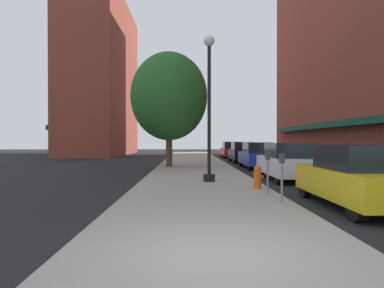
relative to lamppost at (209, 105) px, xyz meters
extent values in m
plane|color=black|center=(3.59, 9.25, -3.20)|extent=(90.00, 90.00, 0.00)
cube|color=gray|center=(-0.41, 10.25, -3.14)|extent=(4.80, 50.00, 0.12)
cube|color=#144C38|center=(11.24, 13.25, -0.10)|extent=(0.90, 34.00, 0.50)
cube|color=brown|center=(-11.41, 28.25, 6.19)|extent=(6.00, 18.00, 18.78)
cube|color=#144C38|center=(-14.76, 28.25, -0.10)|extent=(0.90, 15.30, 0.50)
cylinder|color=black|center=(0.00, 0.00, -2.93)|extent=(0.48, 0.48, 0.30)
cylinder|color=black|center=(0.00, 0.00, -0.18)|extent=(0.14, 0.14, 5.20)
sphere|color=silver|center=(0.00, 0.00, 2.60)|extent=(0.44, 0.44, 0.44)
cylinder|color=#E05614|center=(1.55, -2.00, -2.77)|extent=(0.26, 0.26, 0.62)
sphere|color=#E05614|center=(1.55, -2.00, -2.41)|extent=(0.24, 0.24, 0.24)
cylinder|color=#E05614|center=(1.69, -2.00, -2.68)|extent=(0.12, 0.10, 0.10)
cylinder|color=slate|center=(1.64, -4.71, -2.56)|extent=(0.06, 0.06, 1.05)
cube|color=#33383D|center=(1.64, -4.71, -1.90)|extent=(0.14, 0.09, 0.26)
cylinder|color=slate|center=(1.64, -3.12, -2.56)|extent=(0.06, 0.06, 1.05)
cube|color=#33383D|center=(1.64, -3.12, -1.90)|extent=(0.14, 0.09, 0.26)
cylinder|color=#4C3823|center=(-2.05, 7.89, -1.76)|extent=(0.40, 0.40, 2.64)
ellipsoid|color=#235B23|center=(-2.05, 7.89, 1.39)|extent=(4.88, 4.88, 5.61)
cylinder|color=black|center=(2.81, -3.15, -2.88)|extent=(0.22, 0.64, 0.64)
cylinder|color=black|center=(4.37, -3.15, -2.88)|extent=(0.22, 0.64, 0.64)
cylinder|color=black|center=(2.81, -6.35, -2.88)|extent=(0.22, 0.64, 0.64)
cube|color=gold|center=(3.59, -4.75, -2.56)|extent=(1.80, 4.30, 0.76)
cube|color=black|center=(3.59, -4.90, -1.86)|extent=(1.56, 2.20, 0.64)
cylinder|color=black|center=(2.81, 3.11, -2.88)|extent=(0.22, 0.64, 0.64)
cylinder|color=black|center=(4.37, 3.11, -2.88)|extent=(0.22, 0.64, 0.64)
cylinder|color=black|center=(2.81, -0.09, -2.88)|extent=(0.22, 0.64, 0.64)
cylinder|color=black|center=(4.37, -0.09, -2.88)|extent=(0.22, 0.64, 0.64)
cube|color=silver|center=(3.59, 1.51, -2.56)|extent=(1.80, 4.30, 0.76)
cube|color=black|center=(3.59, 1.36, -1.86)|extent=(1.56, 2.20, 0.64)
cylinder|color=black|center=(2.81, 9.48, -2.88)|extent=(0.22, 0.64, 0.64)
cylinder|color=black|center=(4.37, 9.48, -2.88)|extent=(0.22, 0.64, 0.64)
cylinder|color=black|center=(2.81, 6.28, -2.88)|extent=(0.22, 0.64, 0.64)
cylinder|color=black|center=(4.37, 6.28, -2.88)|extent=(0.22, 0.64, 0.64)
cube|color=#1E389E|center=(3.59, 7.88, -2.56)|extent=(1.80, 4.30, 0.76)
cube|color=black|center=(3.59, 7.73, -1.86)|extent=(1.56, 2.20, 0.64)
cylinder|color=black|center=(2.81, 15.44, -2.88)|extent=(0.22, 0.64, 0.64)
cylinder|color=black|center=(4.37, 15.44, -2.88)|extent=(0.22, 0.64, 0.64)
cylinder|color=black|center=(2.81, 12.24, -2.88)|extent=(0.22, 0.64, 0.64)
cylinder|color=black|center=(4.37, 12.24, -2.88)|extent=(0.22, 0.64, 0.64)
cube|color=black|center=(3.59, 13.84, -2.56)|extent=(1.80, 4.30, 0.76)
cube|color=black|center=(3.59, 13.69, -1.86)|extent=(1.56, 2.20, 0.64)
cylinder|color=black|center=(2.81, 22.48, -2.88)|extent=(0.22, 0.64, 0.64)
cylinder|color=black|center=(4.37, 22.48, -2.88)|extent=(0.22, 0.64, 0.64)
cylinder|color=black|center=(2.81, 19.28, -2.88)|extent=(0.22, 0.64, 0.64)
cylinder|color=black|center=(4.37, 19.28, -2.88)|extent=(0.22, 0.64, 0.64)
cube|color=red|center=(3.59, 20.88, -2.56)|extent=(1.80, 4.30, 0.76)
cube|color=black|center=(3.59, 20.73, -1.86)|extent=(1.56, 2.20, 0.64)
camera|label=1|loc=(-0.88, -13.62, -1.43)|focal=31.54mm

